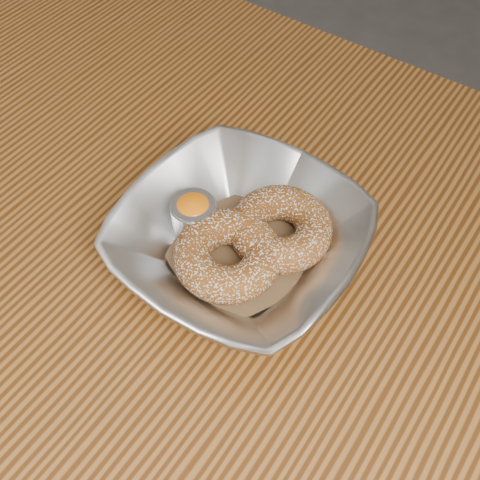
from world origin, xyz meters
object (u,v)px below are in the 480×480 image
Objects in this scene: donut_back at (280,228)px; donut_front at (228,255)px; serving_bowl at (240,240)px; ramekin at (194,215)px; table at (210,274)px.

donut_back is 0.98× the size of donut_front.
donut_back is (0.03, 0.04, -0.00)m from serving_bowl.
donut_back is at bearing 66.96° from donut_front.
serving_bowl is 2.26× the size of donut_back.
donut_back is at bearing 55.40° from serving_bowl.
ramekin is (-0.06, 0.02, 0.00)m from donut_front.
serving_bowl is at bearing -124.60° from donut_back.
ramekin is at bearing -177.65° from serving_bowl.
serving_bowl is at bearing -12.07° from table.
ramekin reaches higher than table.
donut_front is at bearing -18.82° from ramekin.
ramekin is at bearing -154.61° from donut_back.
serving_bowl is 5.06× the size of ramekin.
donut_back is (0.08, 0.03, 0.13)m from table.
table is 0.14m from serving_bowl.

